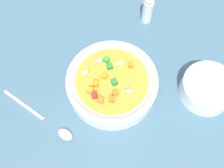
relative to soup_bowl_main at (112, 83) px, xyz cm
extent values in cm
cube|color=#42667A|center=(0.00, 0.01, -3.96)|extent=(140.00, 140.00, 2.00)
cylinder|color=white|center=(0.00, 0.01, -0.74)|extent=(20.21, 20.21, 4.43)
torus|color=white|center=(0.00, 0.01, 1.89)|extent=(20.40, 20.40, 1.41)
cylinder|color=#AB952F|center=(0.00, 0.01, 1.67)|extent=(16.18, 16.18, 0.40)
cube|color=orange|center=(2.93, -4.64, 2.36)|extent=(1.67, 1.67, 0.98)
cube|color=green|center=(-4.68, 1.47, 2.41)|extent=(1.61, 1.61, 1.08)
cube|color=orange|center=(-1.49, -1.06, 2.40)|extent=(1.70, 1.70, 1.06)
cube|color=#248239|center=(-2.84, 1.20, 2.42)|extent=(1.52, 1.52, 1.09)
cube|color=orange|center=(-0.72, 5.39, 2.41)|extent=(1.66, 1.66, 1.09)
cube|color=red|center=(1.39, -5.19, 2.47)|extent=(1.50, 1.50, 1.19)
ellipsoid|color=beige|center=(-2.33, 3.53, 2.30)|extent=(1.63, 1.97, 0.86)
ellipsoid|color=beige|center=(-4.34, -4.16, 2.37)|extent=(1.46, 1.90, 1.00)
ellipsoid|color=beige|center=(-5.37, -0.31, 2.36)|extent=(1.13, 1.72, 0.97)
cube|color=#2A8335|center=(1.00, -0.22, 2.40)|extent=(1.29, 1.29, 1.06)
cube|color=orange|center=(-0.25, -5.41, 2.53)|extent=(1.71, 1.71, 1.32)
ellipsoid|color=beige|center=(4.31, 1.60, 2.34)|extent=(1.76, 2.01, 0.94)
cube|color=orange|center=(-0.76, -3.58, 2.49)|extent=(1.70, 1.70, 1.24)
cube|color=orange|center=(4.07, -2.52, 2.42)|extent=(1.70, 1.70, 1.10)
cube|color=orange|center=(3.22, -1.12, 2.30)|extent=(1.29, 1.29, 0.85)
cylinder|color=silver|center=(-7.26, -19.18, -2.57)|extent=(11.25, 5.40, 0.78)
ellipsoid|color=silver|center=(3.99, -14.36, -2.42)|extent=(4.00, 3.35, 1.08)
cylinder|color=white|center=(12.21, 17.73, -0.87)|extent=(11.96, 11.96, 4.18)
torus|color=white|center=(12.21, 17.73, 1.46)|extent=(12.08, 12.08, 0.96)
cylinder|color=silver|center=(-12.49, 18.59, 0.37)|extent=(2.71, 2.71, 6.65)
sphere|color=silver|center=(-12.49, 18.59, 4.30)|extent=(2.44, 2.44, 2.44)
camera|label=1|loc=(21.07, -13.16, 51.84)|focal=41.06mm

